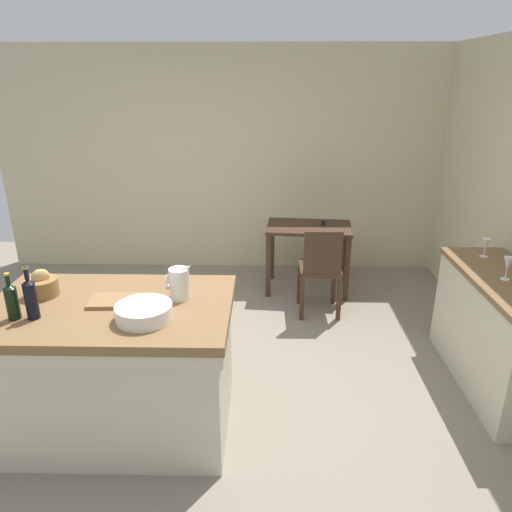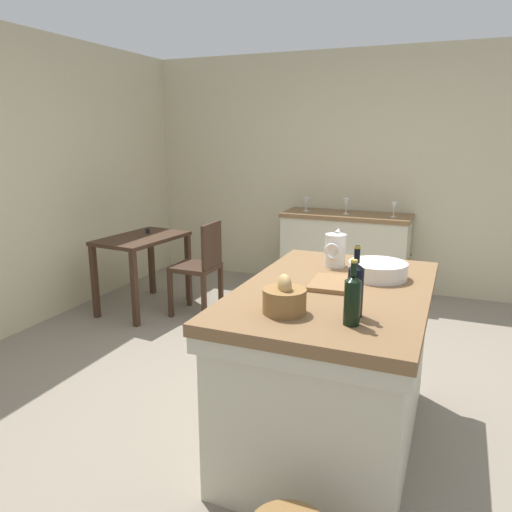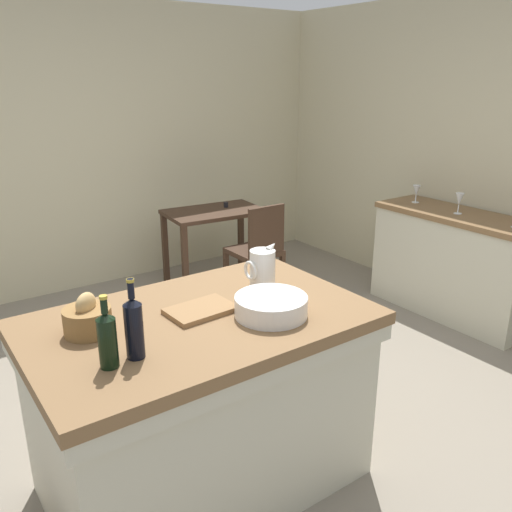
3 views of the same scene
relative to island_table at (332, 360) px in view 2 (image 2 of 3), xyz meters
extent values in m
plane|color=gray|center=(0.47, 0.41, -0.49)|extent=(6.76, 6.76, 0.00)
cube|color=beige|center=(3.07, 0.41, 0.81)|extent=(0.12, 5.20, 2.60)
cube|color=brown|center=(0.00, 0.00, 0.39)|extent=(1.53, 0.97, 0.06)
cube|color=beige|center=(0.00, 0.00, 0.32)|extent=(1.51, 0.95, 0.08)
cube|color=beige|center=(0.00, 0.00, -0.07)|extent=(1.45, 0.89, 0.86)
cube|color=brown|center=(2.73, 0.53, 0.37)|extent=(0.52, 1.37, 0.04)
cube|color=beige|center=(2.73, 0.53, -0.07)|extent=(0.49, 1.34, 0.84)
sphere|color=brown|center=(2.61, -0.15, -0.03)|extent=(0.03, 0.03, 0.03)
sphere|color=brown|center=(2.85, -0.15, -0.03)|extent=(0.03, 0.03, 0.03)
cube|color=#3D281C|center=(1.44, 2.27, 0.23)|extent=(0.95, 0.64, 0.04)
cube|color=#3D281C|center=(1.01, 2.06, -0.14)|extent=(0.05, 0.05, 0.71)
cube|color=#3D281C|center=(1.83, 1.98, -0.14)|extent=(0.05, 0.05, 0.71)
cube|color=#3D281C|center=(1.05, 2.55, -0.14)|extent=(0.05, 0.05, 0.71)
cube|color=#3D281C|center=(1.88, 2.47, -0.14)|extent=(0.05, 0.05, 0.71)
cylinder|color=black|center=(1.60, 2.30, 0.27)|extent=(0.04, 0.04, 0.05)
cube|color=#3D281C|center=(1.51, 1.72, -0.02)|extent=(0.40, 0.40, 0.04)
cube|color=#3D281C|center=(1.51, 1.54, 0.21)|extent=(0.36, 0.04, 0.42)
cube|color=#3D281C|center=(1.69, 1.90, -0.27)|extent=(0.04, 0.04, 0.45)
cube|color=#3D281C|center=(1.33, 1.89, -0.27)|extent=(0.04, 0.04, 0.45)
cube|color=#3D281C|center=(1.69, 1.54, -0.27)|extent=(0.04, 0.04, 0.45)
cube|color=#3D281C|center=(1.33, 1.53, -0.27)|extent=(0.04, 0.04, 0.45)
cylinder|color=silver|center=(0.43, 0.11, 0.52)|extent=(0.13, 0.13, 0.20)
cone|color=silver|center=(0.49, 0.11, 0.63)|extent=(0.07, 0.04, 0.06)
torus|color=silver|center=(0.36, 0.11, 0.53)|extent=(0.02, 0.10, 0.10)
cylinder|color=silver|center=(0.27, -0.18, 0.47)|extent=(0.33, 0.33, 0.09)
cylinder|color=olive|center=(-0.46, 0.13, 0.48)|extent=(0.20, 0.20, 0.11)
ellipsoid|color=tan|center=(-0.46, 0.13, 0.56)|extent=(0.13, 0.11, 0.10)
cube|color=olive|center=(0.03, 0.03, 0.43)|extent=(0.31, 0.22, 0.02)
cylinder|color=black|center=(-0.38, -0.18, 0.53)|extent=(0.07, 0.07, 0.22)
cone|color=black|center=(-0.38, -0.18, 0.66)|extent=(0.07, 0.07, 0.03)
cylinder|color=black|center=(-0.38, -0.18, 0.71)|extent=(0.03, 0.03, 0.08)
cylinder|color=#B29933|center=(-0.38, -0.18, 0.74)|extent=(0.03, 0.03, 0.01)
cylinder|color=black|center=(-0.49, -0.19, 0.52)|extent=(0.07, 0.07, 0.20)
cone|color=black|center=(-0.49, -0.19, 0.63)|extent=(0.07, 0.07, 0.02)
cylinder|color=black|center=(-0.49, -0.19, 0.68)|extent=(0.03, 0.03, 0.07)
cylinder|color=#B29933|center=(-0.49, -0.19, 0.71)|extent=(0.03, 0.03, 0.01)
cylinder|color=white|center=(2.69, 0.04, 0.39)|extent=(0.06, 0.06, 0.00)
cylinder|color=white|center=(2.69, 0.04, 0.43)|extent=(0.01, 0.01, 0.06)
cone|color=white|center=(2.69, 0.04, 0.50)|extent=(0.07, 0.07, 0.09)
cylinder|color=white|center=(2.70, 0.53, 0.39)|extent=(0.06, 0.06, 0.00)
cylinder|color=white|center=(2.70, 0.53, 0.43)|extent=(0.01, 0.01, 0.07)
cone|color=white|center=(2.70, 0.53, 0.51)|extent=(0.07, 0.07, 0.10)
cylinder|color=white|center=(2.74, 0.99, 0.39)|extent=(0.06, 0.06, 0.00)
cylinder|color=white|center=(2.74, 0.99, 0.42)|extent=(0.01, 0.01, 0.06)
cone|color=white|center=(2.74, 0.99, 0.50)|extent=(0.07, 0.07, 0.09)
camera|label=1|loc=(0.98, -2.62, 1.75)|focal=33.18mm
camera|label=2|loc=(-2.48, -0.57, 1.22)|focal=34.48mm
camera|label=3|loc=(-1.06, -1.94, 1.46)|focal=37.41mm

